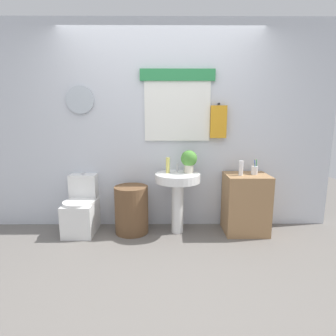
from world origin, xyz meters
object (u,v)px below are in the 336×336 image
Objects in this scene: toilet at (82,210)px; laundry_hamper at (132,210)px; lotion_bottle at (241,168)px; soap_bottle at (168,165)px; wooden_cabinet at (246,204)px; pedestal_sink at (178,187)px; potted_plant at (189,160)px; toothbrush_cup at (254,170)px.

laundry_hamper is (0.63, -0.03, 0.02)m from toilet.
lotion_bottle is at bearing -1.72° from laundry_hamper.
soap_bottle is at bearing 174.14° from lotion_bottle.
wooden_cabinet is (2.05, -0.03, 0.09)m from toilet.
wooden_cabinet is at bearing -0.89° from toilet.
soap_bottle reaches higher than wooden_cabinet.
lotion_bottle is at bearing -3.03° from pedestal_sink.
lotion_bottle is at bearing -2.09° from toilet.
pedestal_sink is 2.70× the size of potted_plant.
laundry_hamper is 0.94m from potted_plant.
toilet is 0.97× the size of pedestal_sink.
soap_bottle is (-0.12, 0.05, 0.27)m from pedestal_sink.
pedestal_sink is at bearing -22.62° from soap_bottle.
toilet is 1.24m from pedestal_sink.
pedestal_sink is 1.02× the size of wooden_cabinet.
potted_plant reaches higher than toothbrush_cup.
soap_bottle reaches higher than lotion_bottle.
pedestal_sink reaches higher than toilet.
toothbrush_cup reaches higher than pedestal_sink.
potted_plant reaches higher than pedestal_sink.
laundry_hamper is at bearing 180.00° from pedestal_sink.
laundry_hamper is 3.33× the size of lotion_bottle.
toilet is 2.04m from lotion_bottle.
potted_plant is (-0.71, 0.06, 0.54)m from wooden_cabinet.
toothbrush_cup is at bearing 1.21° from pedestal_sink.
wooden_cabinet is 0.47m from lotion_bottle.
toilet reaches higher than laundry_hamper.
potted_plant is (0.26, 0.01, 0.06)m from soap_bottle.
wooden_cabinet is at bearing 0.00° from pedestal_sink.
wooden_cabinet is 3.99× the size of toothbrush_cup.
pedestal_sink is 3.94× the size of soap_bottle.
soap_bottle reaches higher than laundry_hamper.
potted_plant is (0.71, 0.06, 0.62)m from laundry_hamper.
potted_plant is at bearing 1.21° from toilet.
wooden_cabinet is 1.08m from soap_bottle.
toilet is 2.20m from toothbrush_cup.
toothbrush_cup reaches higher than wooden_cabinet.
toothbrush_cup is at bearing -2.88° from potted_plant.
laundry_hamper is 1.59m from toothbrush_cup.
toothbrush_cup is at bearing 18.17° from lotion_bottle.
wooden_cabinet is 3.87× the size of soap_bottle.
lotion_bottle reaches higher than pedestal_sink.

